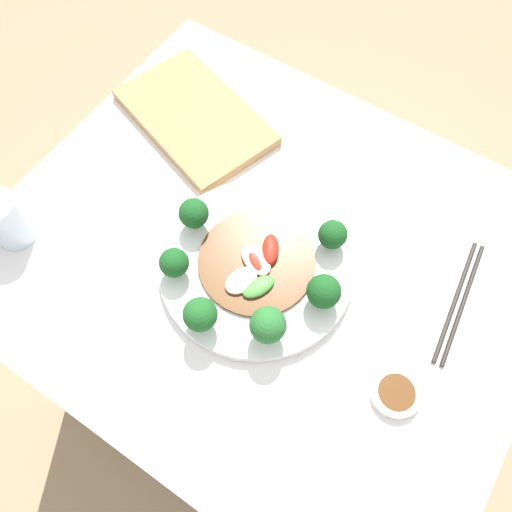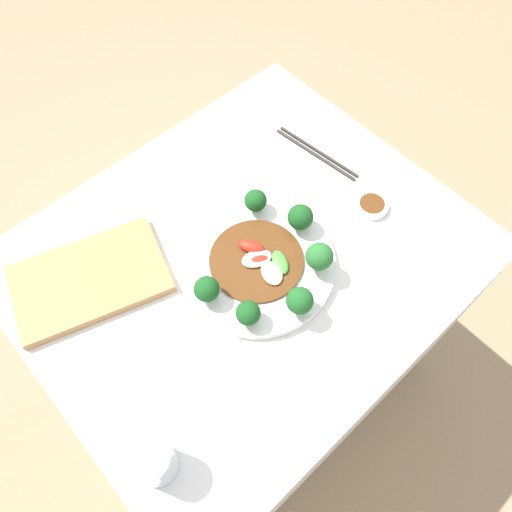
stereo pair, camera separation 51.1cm
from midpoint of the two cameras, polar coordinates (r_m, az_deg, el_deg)
name	(u,v)px [view 1 (the left image)]	position (r m, az deg, el deg)	size (l,w,h in m)	color
ground_plane	(263,365)	(1.57, 9.26, -16.54)	(8.00, 8.00, 0.00)	#9E8460
table	(265,325)	(1.21, 11.92, -13.52)	(0.85, 0.72, 0.75)	silver
plate	(256,264)	(0.83, 15.76, -9.60)	(0.30, 0.30, 0.02)	white
broccoli_southwest	(333,235)	(0.84, 23.81, -6.37)	(0.04, 0.04, 0.05)	#89B76B
broccoli_northeast	(174,263)	(0.76, 7.86, -10.24)	(0.04, 0.04, 0.05)	#70A356
broccoli_east	(194,214)	(0.79, 9.29, -4.40)	(0.05, 0.05, 0.06)	#7AAD5B
broccoli_north	(200,315)	(0.75, 11.68, -16.06)	(0.05, 0.05, 0.06)	#7AAD5B
broccoli_northwest	(268,325)	(0.76, 19.00, -16.70)	(0.05, 0.05, 0.07)	#7AAD5B
broccoli_west	(324,292)	(0.81, 23.84, -12.59)	(0.05, 0.05, 0.06)	#7AAD5B
stirfry_center	(256,263)	(0.81, 16.11, -9.60)	(0.18, 0.18, 0.02)	#5B3314
drinking_glass	(6,220)	(0.80, -11.79, -5.00)	(0.06, 0.06, 0.09)	silver
chopsticks	(459,302)	(0.95, 34.60, -11.76)	(0.04, 0.21, 0.01)	#2D2823
sauce_dish	(396,393)	(0.88, 30.56, -21.09)	(0.07, 0.07, 0.02)	white
cutting_board	(195,117)	(0.93, 6.94, 7.81)	(0.32, 0.25, 0.02)	#AD7F4C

